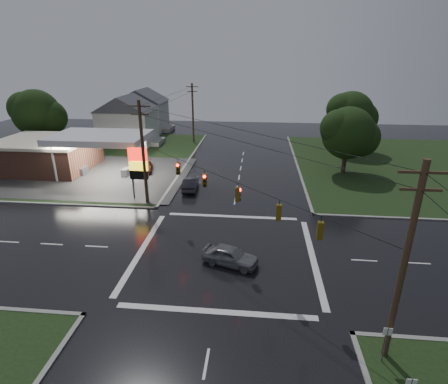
# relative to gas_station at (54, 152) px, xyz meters

# --- Properties ---
(ground) EXTENTS (120.00, 120.00, 0.00)m
(ground) POSITION_rel_gas_station_xyz_m (25.68, -19.70, -2.55)
(ground) COLOR black
(ground) RESTS_ON ground
(grass_nw) EXTENTS (36.00, 36.00, 0.08)m
(grass_nw) POSITION_rel_gas_station_xyz_m (-0.32, 6.30, -2.51)
(grass_nw) COLOR black
(grass_nw) RESTS_ON ground
(grass_ne) EXTENTS (36.00, 36.00, 0.08)m
(grass_ne) POSITION_rel_gas_station_xyz_m (51.68, 6.30, -2.51)
(grass_ne) COLOR black
(grass_ne) RESTS_ON ground
(gas_station) EXTENTS (26.20, 18.00, 5.60)m
(gas_station) POSITION_rel_gas_station_xyz_m (0.00, 0.00, 0.00)
(gas_station) COLOR #2D2D2D
(gas_station) RESTS_ON ground
(pylon_sign) EXTENTS (2.00, 0.35, 6.00)m
(pylon_sign) POSITION_rel_gas_station_xyz_m (15.18, -9.20, 1.46)
(pylon_sign) COLOR #59595E
(pylon_sign) RESTS_ON ground
(utility_pole_nw) EXTENTS (2.20, 0.32, 11.00)m
(utility_pole_nw) POSITION_rel_gas_station_xyz_m (16.18, -10.20, 3.17)
(utility_pole_nw) COLOR #382619
(utility_pole_nw) RESTS_ON ground
(utility_pole_se) EXTENTS (2.20, 0.32, 11.00)m
(utility_pole_se) POSITION_rel_gas_station_xyz_m (35.18, -29.20, 3.17)
(utility_pole_se) COLOR #382619
(utility_pole_se) RESTS_ON ground
(utility_pole_n) EXTENTS (2.20, 0.32, 10.50)m
(utility_pole_n) POSITION_rel_gas_station_xyz_m (16.18, 18.30, 2.92)
(utility_pole_n) COLOR #382619
(utility_pole_n) RESTS_ON ground
(traffic_signals) EXTENTS (26.87, 26.87, 1.47)m
(traffic_signals) POSITION_rel_gas_station_xyz_m (25.69, -19.72, 3.93)
(traffic_signals) COLOR black
(traffic_signals) RESTS_ON ground
(house_near) EXTENTS (11.05, 8.48, 8.60)m
(house_near) POSITION_rel_gas_station_xyz_m (4.73, 16.30, 1.86)
(house_near) COLOR silver
(house_near) RESTS_ON ground
(house_far) EXTENTS (11.05, 8.48, 8.60)m
(house_far) POSITION_rel_gas_station_xyz_m (3.73, 28.30, 1.86)
(house_far) COLOR silver
(house_far) RESTS_ON ground
(tree_nw_behind) EXTENTS (8.93, 7.60, 10.00)m
(tree_nw_behind) POSITION_rel_gas_station_xyz_m (-8.17, 10.29, 3.63)
(tree_nw_behind) COLOR black
(tree_nw_behind) RESTS_ON ground
(tree_ne_near) EXTENTS (7.99, 6.80, 8.98)m
(tree_ne_near) POSITION_rel_gas_station_xyz_m (39.82, 2.29, 3.01)
(tree_ne_near) COLOR black
(tree_ne_near) RESTS_ON ground
(tree_ne_far) EXTENTS (8.46, 7.20, 9.80)m
(tree_ne_far) POSITION_rel_gas_station_xyz_m (42.83, 14.29, 3.63)
(tree_ne_far) COLOR black
(tree_ne_far) RESTS_ON ground
(car_north) EXTENTS (1.90, 4.64, 1.49)m
(car_north) POSITION_rel_gas_station_xyz_m (20.09, -5.64, -1.80)
(car_north) COLOR black
(car_north) RESTS_ON ground
(car_crossing) EXTENTS (4.71, 3.02, 1.49)m
(car_crossing) POSITION_rel_gas_station_xyz_m (26.17, -21.24, -1.80)
(car_crossing) COLOR slate
(car_crossing) RESTS_ON ground
(car_pump) EXTENTS (2.75, 4.72, 1.28)m
(car_pump) POSITION_rel_gas_station_xyz_m (12.65, 0.42, -1.91)
(car_pump) COLOR #5C2315
(car_pump) RESTS_ON ground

